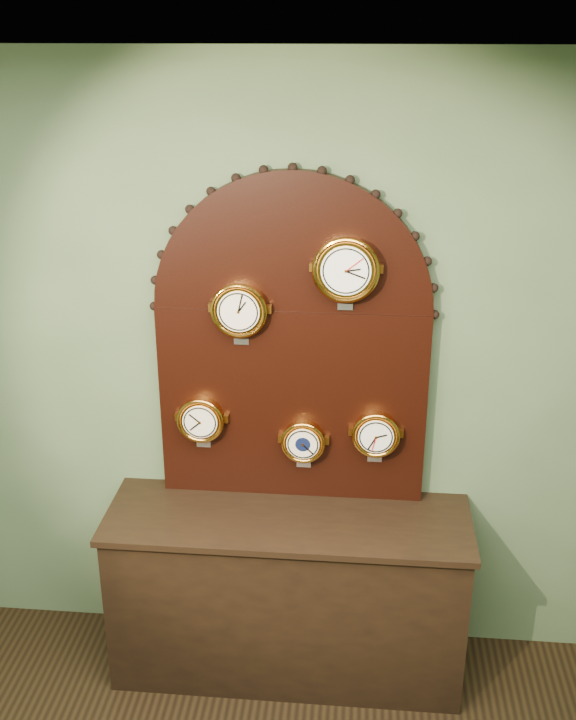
# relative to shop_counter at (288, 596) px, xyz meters

# --- Properties ---
(wall_back) EXTENTS (4.00, 0.00, 4.00)m
(wall_back) POSITION_rel_shop_counter_xyz_m (0.00, 0.27, 1.00)
(wall_back) COLOR #4F6646
(wall_back) RESTS_ON ground
(ceiling) EXTENTS (5.00, 5.00, 0.00)m
(ceiling) POSITION_rel_shop_counter_xyz_m (0.00, -2.23, 2.40)
(ceiling) COLOR white
(ceiling) RESTS_ON wall_back
(shop_counter) EXTENTS (1.60, 0.50, 0.80)m
(shop_counter) POSITION_rel_shop_counter_xyz_m (0.00, 0.00, 0.00)
(shop_counter) COLOR black
(shop_counter) RESTS_ON ground_plane
(display_board) EXTENTS (1.26, 0.06, 1.53)m
(display_board) POSITION_rel_shop_counter_xyz_m (0.00, 0.22, 1.23)
(display_board) COLOR black
(display_board) RESTS_ON shop_counter
(roman_clock) EXTENTS (0.24, 0.08, 0.29)m
(roman_clock) POSITION_rel_shop_counter_xyz_m (-0.22, 0.15, 1.35)
(roman_clock) COLOR orange
(roman_clock) RESTS_ON display_board
(arabic_clock) EXTENTS (0.28, 0.08, 0.33)m
(arabic_clock) POSITION_rel_shop_counter_xyz_m (0.23, 0.15, 1.54)
(arabic_clock) COLOR orange
(arabic_clock) RESTS_ON display_board
(hygrometer) EXTENTS (0.21, 0.08, 0.27)m
(hygrometer) POSITION_rel_shop_counter_xyz_m (-0.41, 0.15, 0.82)
(hygrometer) COLOR orange
(hygrometer) RESTS_ON display_board
(barometer) EXTENTS (0.20, 0.08, 0.25)m
(barometer) POSITION_rel_shop_counter_xyz_m (0.06, 0.15, 0.73)
(barometer) COLOR orange
(barometer) RESTS_ON display_board
(tide_clock) EXTENTS (0.21, 0.08, 0.26)m
(tide_clock) POSITION_rel_shop_counter_xyz_m (0.38, 0.15, 0.79)
(tide_clock) COLOR orange
(tide_clock) RESTS_ON display_board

